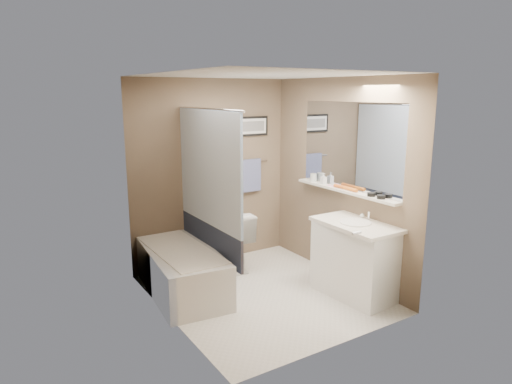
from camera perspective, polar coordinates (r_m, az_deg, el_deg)
ground at (r=5.28m, az=0.89°, el=-12.59°), size 2.50×2.50×0.00m
ceiling at (r=4.78m, az=0.99°, el=14.20°), size 2.20×2.50×0.04m
wall_back at (r=5.94m, az=-5.56°, el=2.37°), size 2.20×0.04×2.40m
wall_front at (r=3.95m, az=10.74°, el=-2.94°), size 2.20×0.04×2.40m
wall_left at (r=4.41m, az=-10.91°, el=-1.33°), size 0.04×2.50×2.40m
wall_right at (r=5.54m, az=10.33°, el=1.50°), size 0.04×2.50×2.40m
tile_surround at (r=4.91m, az=-13.08°, el=-2.43°), size 0.02×1.55×2.00m
curtain_rod at (r=5.02m, az=-6.10°, el=10.29°), size 0.02×1.55×0.02m
curtain_upper at (r=5.09m, az=-5.93°, el=2.95°), size 0.03×1.45×1.28m
curtain_lower at (r=5.28m, az=-5.73°, el=-5.85°), size 0.03×1.45×0.36m
mirror at (r=5.38m, az=11.66°, el=5.65°), size 0.02×1.60×1.00m
shelf at (r=5.43m, az=11.00°, el=0.16°), size 0.12×1.60×0.03m
towel_bar at (r=6.17m, az=-0.94°, el=3.75°), size 0.60×0.02×0.02m
towel at (r=6.19m, az=-0.84°, el=2.08°), size 0.34×0.05×0.44m
art_frame at (r=6.13m, az=-1.04°, el=8.20°), size 0.62×0.02×0.26m
art_mat at (r=6.12m, az=-0.98°, el=8.20°), size 0.56×0.00×0.20m
art_image at (r=6.12m, az=-0.96°, el=8.19°), size 0.50×0.00×0.13m
door at (r=4.38m, az=16.06°, el=-4.42°), size 0.80×0.02×2.00m
door_handle at (r=4.18m, az=12.48°, el=-5.02°), size 0.10×0.02×0.02m
bathtub at (r=5.30m, az=-9.32°, el=-9.69°), size 0.85×1.56×0.50m
tub_rim at (r=5.21m, az=-9.42°, el=-7.14°), size 0.56×1.36×0.02m
toilet at (r=5.88m, az=-3.33°, el=-5.89°), size 0.50×0.79×0.77m
vanity at (r=5.22m, az=12.26°, el=-8.42°), size 0.57×0.93×0.80m
countertop at (r=5.08m, az=12.39°, el=-4.01°), size 0.54×0.96×0.04m
sink_basin at (r=5.06m, az=12.33°, el=-3.72°), size 0.34×0.34×0.01m
faucet_spout at (r=5.19m, az=13.93°, el=-2.92°), size 0.02×0.02×0.10m
faucet_knob at (r=5.26m, az=13.14°, el=-2.90°), size 0.05×0.05×0.05m
candle_bowl_near at (r=5.04m, az=15.36°, el=-0.60°), size 0.09×0.09×0.04m
candle_bowl_far at (r=5.13m, az=14.21°, el=-0.30°), size 0.09×0.09×0.04m
hair_brush_front at (r=5.35m, az=11.72°, el=0.36°), size 0.05×0.22×0.04m
hair_brush_back at (r=5.46m, az=10.62°, el=0.65°), size 0.05×0.22×0.04m
pink_comb at (r=5.58m, az=9.47°, el=0.76°), size 0.05×0.16×0.01m
glass_jar at (r=5.84m, az=7.19°, el=1.80°), size 0.08×0.08×0.10m
soap_bottle at (r=5.68m, az=8.45°, el=1.66°), size 0.06×0.06×0.14m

